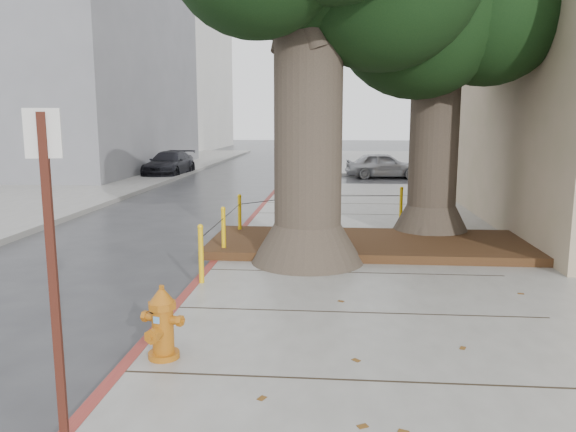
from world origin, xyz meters
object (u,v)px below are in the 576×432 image
at_px(car_dark, 169,164).
at_px(fire_hydrant, 162,323).
at_px(car_silver, 383,165).
at_px(car_red, 563,167).
at_px(signpost, 52,261).

bearing_deg(car_dark, fire_hydrant, -70.99).
relative_size(car_silver, car_dark, 0.86).
bearing_deg(fire_hydrant, car_silver, 94.44).
xyz_separation_m(fire_hydrant, car_red, (12.35, 21.35, 0.01)).
relative_size(car_red, car_dark, 0.82).
distance_m(fire_hydrant, signpost, 1.99).
bearing_deg(signpost, car_dark, 90.30).
xyz_separation_m(fire_hydrant, car_silver, (4.08, 20.99, 0.06)).
height_order(fire_hydrant, car_red, car_red).
distance_m(car_red, car_dark, 18.58).
relative_size(fire_hydrant, signpost, 0.31).
bearing_deg(car_silver, fire_hydrant, 164.14).
relative_size(signpost, car_dark, 0.64).
relative_size(fire_hydrant, car_red, 0.24).
relative_size(signpost, car_red, 0.78).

